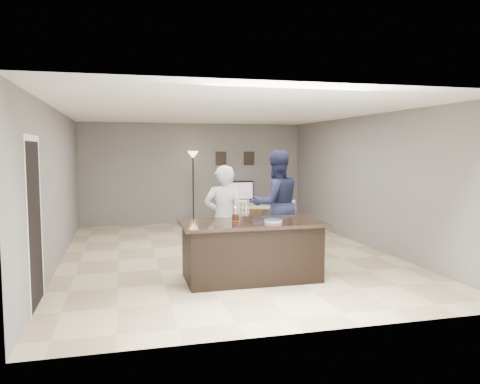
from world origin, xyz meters
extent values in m
plane|color=tan|center=(0.00, 0.00, 0.00)|extent=(8.00, 8.00, 0.00)
plane|color=slate|center=(0.00, 4.00, 1.35)|extent=(6.00, 0.00, 6.00)
plane|color=slate|center=(0.00, -4.00, 1.35)|extent=(6.00, 0.00, 6.00)
plane|color=slate|center=(-3.00, 0.00, 1.35)|extent=(0.00, 8.00, 8.00)
plane|color=slate|center=(3.00, 0.00, 1.35)|extent=(0.00, 8.00, 8.00)
plane|color=white|center=(0.00, 0.00, 2.70)|extent=(8.00, 8.00, 0.00)
cube|color=black|center=(0.00, -1.80, 0.42)|extent=(2.00, 1.00, 0.85)
cube|color=black|center=(0.00, -1.80, 0.88)|extent=(2.15, 1.10, 0.05)
cube|color=brown|center=(1.20, 3.77, 0.30)|extent=(1.20, 0.40, 0.60)
imported|color=black|center=(1.20, 3.84, 0.86)|extent=(0.91, 0.12, 0.53)
plane|color=orange|center=(1.20, 3.76, 0.87)|extent=(0.78, 0.00, 0.78)
cube|color=black|center=(0.75, 3.98, 1.75)|extent=(0.30, 0.02, 0.38)
cube|color=black|center=(1.55, 3.98, 1.75)|extent=(0.30, 0.02, 0.38)
plane|color=black|center=(-2.99, -2.30, 1.05)|extent=(0.00, 2.10, 2.10)
plane|color=white|center=(-2.99, -2.30, 2.14)|extent=(0.00, 1.02, 1.02)
imported|color=#B7B8BC|center=(-0.30, -1.17, 0.87)|extent=(0.69, 0.50, 1.74)
imported|color=#191E38|center=(0.84, -0.50, 0.99)|extent=(1.03, 0.84, 1.98)
cylinder|color=gold|center=(-0.22, -1.69, 0.90)|extent=(0.15, 0.15, 0.00)
cylinder|color=#3B1910|center=(-0.22, -1.69, 0.95)|extent=(0.11, 0.11, 0.10)
cylinder|color=white|center=(-0.22, -1.69, 1.05)|extent=(0.02, 0.02, 0.11)
sphere|color=#FFBF4C|center=(-0.22, -1.69, 1.12)|extent=(0.02, 0.02, 0.02)
cylinder|color=white|center=(0.30, -1.97, 0.91)|extent=(0.27, 0.27, 0.01)
cylinder|color=white|center=(0.30, -1.97, 0.92)|extent=(0.27, 0.27, 0.01)
cylinder|color=white|center=(0.30, -1.97, 0.93)|extent=(0.27, 0.27, 0.01)
cylinder|color=#2C4E88|center=(0.30, -1.97, 0.94)|extent=(0.28, 0.28, 0.00)
cube|color=tan|center=(1.27, 1.74, 0.68)|extent=(1.68, 1.24, 0.04)
cylinder|color=tan|center=(0.52, 1.60, 0.33)|extent=(0.06, 0.06, 0.67)
cylinder|color=tan|center=(2.01, 1.88, 0.33)|extent=(0.06, 0.06, 0.67)
cube|color=#43785D|center=(1.27, 1.74, 0.71)|extent=(1.35, 0.69, 0.01)
cube|color=silver|center=(0.58, 1.26, 0.42)|extent=(0.48, 0.47, 0.04)
cylinder|color=silver|center=(0.39, 1.16, 0.20)|extent=(0.03, 0.03, 0.40)
cylinder|color=silver|center=(0.78, 1.36, 0.20)|extent=(0.03, 0.03, 0.40)
cube|color=silver|center=(0.54, 1.10, 0.89)|extent=(0.35, 0.13, 0.05)
cube|color=silver|center=(1.57, 0.96, 0.42)|extent=(0.48, 0.47, 0.04)
cylinder|color=silver|center=(1.38, 0.86, 0.20)|extent=(0.03, 0.03, 0.40)
cylinder|color=silver|center=(1.77, 1.06, 0.20)|extent=(0.03, 0.03, 0.40)
cube|color=silver|center=(1.52, 0.80, 0.89)|extent=(0.35, 0.13, 0.05)
cube|color=silver|center=(0.96, 2.51, 0.42)|extent=(0.48, 0.47, 0.04)
cylinder|color=silver|center=(1.16, 2.61, 0.20)|extent=(0.03, 0.03, 0.40)
cylinder|color=silver|center=(0.77, 2.42, 0.20)|extent=(0.03, 0.03, 0.40)
cube|color=silver|center=(1.01, 2.68, 0.89)|extent=(0.35, 0.13, 0.05)
cube|color=silver|center=(1.95, 2.22, 0.42)|extent=(0.48, 0.47, 0.04)
cylinder|color=silver|center=(2.14, 2.32, 0.20)|extent=(0.03, 0.03, 0.40)
cylinder|color=silver|center=(1.75, 2.12, 0.20)|extent=(0.03, 0.03, 0.40)
cube|color=silver|center=(2.00, 2.38, 0.89)|extent=(0.35, 0.13, 0.05)
cylinder|color=black|center=(-0.07, 3.67, 0.02)|extent=(0.29, 0.29, 0.03)
cylinder|color=black|center=(-0.07, 3.67, 0.92)|extent=(0.04, 0.04, 1.80)
cone|color=#FFDA8C|center=(-0.07, 3.67, 1.86)|extent=(0.29, 0.29, 0.19)
camera|label=1|loc=(-1.91, -8.62, 2.00)|focal=35.00mm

